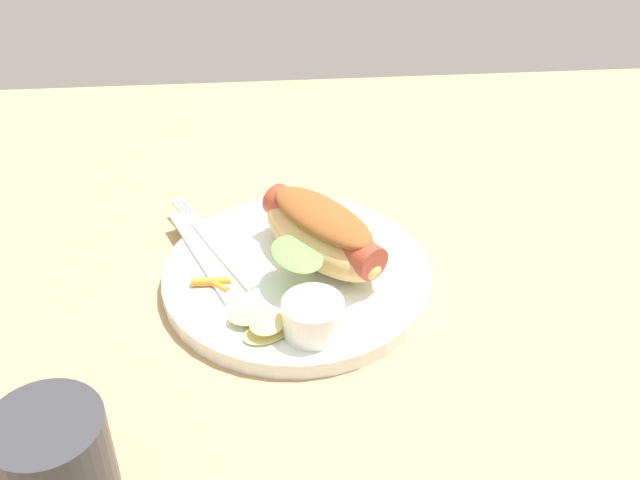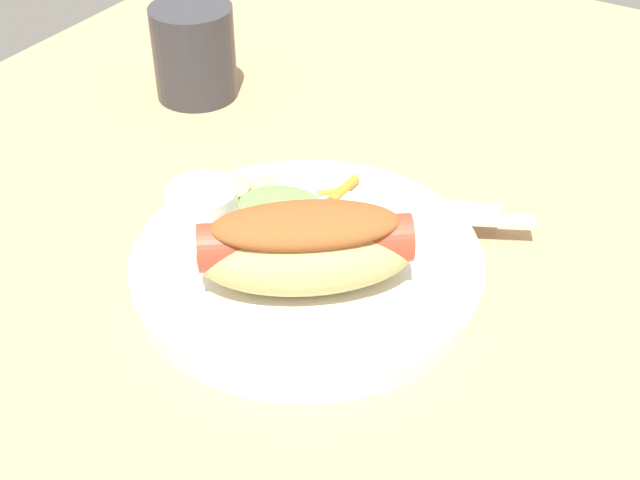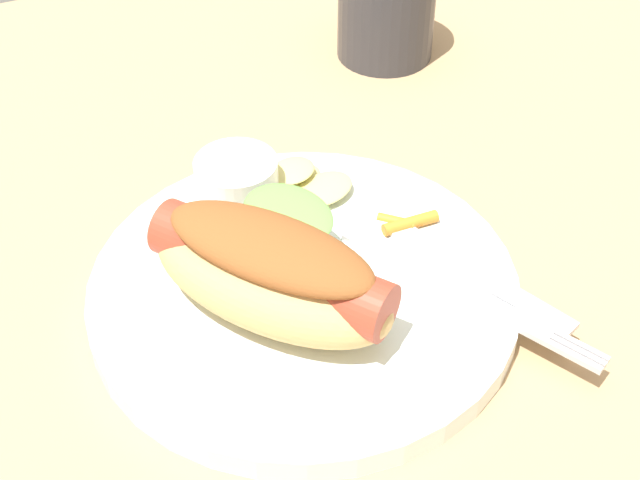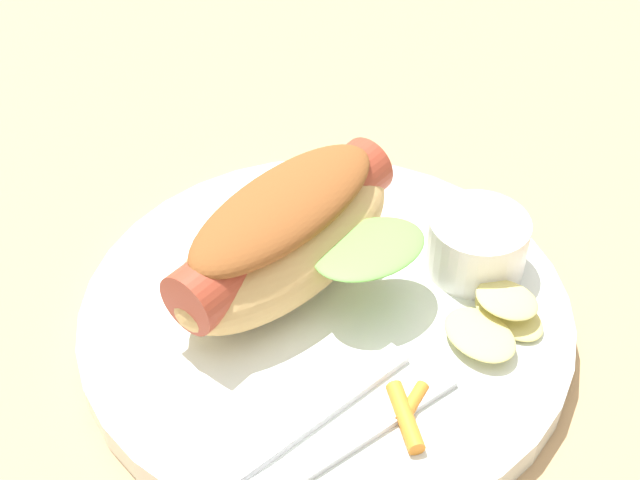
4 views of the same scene
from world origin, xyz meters
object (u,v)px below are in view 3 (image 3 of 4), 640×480
object	(u,v)px
plate	(298,291)
fork	(461,291)
hot_dog	(271,271)
sauce_ramekin	(237,182)
knife	(459,265)
chips_pile	(305,181)
drinking_cup	(387,5)
carrot_garnish	(406,222)

from	to	relation	value
plate	fork	world-z (taller)	fork
plate	hot_dog	xyz separation A→B (cm)	(-2.19, -1.58, 3.89)
sauce_ramekin	knife	size ratio (longest dim) A/B	0.34
knife	chips_pile	xyz separation A→B (cm)	(-5.40, 10.57, 0.48)
chips_pile	knife	bearing A→B (deg)	-62.94
sauce_ramekin	drinking_cup	bearing A→B (deg)	39.34
hot_dog	knife	bearing A→B (deg)	47.11
knife	drinking_cup	world-z (taller)	drinking_cup
sauce_ramekin	chips_pile	xyz separation A→B (cm)	(4.42, -0.57, -0.92)
plate	drinking_cup	distance (cm)	29.27
plate	knife	xyz separation A→B (cm)	(9.18, -2.86, 0.98)
plate	carrot_garnish	world-z (taller)	carrot_garnish
knife	carrot_garnish	world-z (taller)	carrot_garnish
hot_dog	drinking_cup	distance (cm)	31.64
hot_dog	sauce_ramekin	size ratio (longest dim) A/B	2.98
fork	knife	xyz separation A→B (cm)	(1.02, 1.95, -0.02)
plate	sauce_ramekin	distance (cm)	8.64
sauce_ramekin	chips_pile	size ratio (longest dim) A/B	0.86
sauce_ramekin	fork	distance (cm)	15.83
fork	chips_pile	size ratio (longest dim) A/B	2.59
knife	chips_pile	world-z (taller)	chips_pile
hot_dog	carrot_garnish	xyz separation A→B (cm)	(10.19, 3.23, -2.72)
plate	knife	bearing A→B (deg)	-17.28
carrot_garnish	drinking_cup	bearing A→B (deg)	66.11
sauce_ramekin	carrot_garnish	bearing A→B (deg)	-37.50
plate	knife	size ratio (longest dim) A/B	1.63
sauce_ramekin	fork	bearing A→B (deg)	-56.07
drinking_cup	knife	bearing A→B (deg)	-107.78
plate	knife	world-z (taller)	knife
knife	chips_pile	bearing A→B (deg)	-175.53
hot_dog	fork	distance (cm)	11.23
hot_dog	drinking_cup	world-z (taller)	drinking_cup
knife	hot_dog	bearing A→B (deg)	-119.01
plate	carrot_garnish	xyz separation A→B (cm)	(8.00, 1.66, 1.17)
sauce_ramekin	carrot_garnish	xyz separation A→B (cm)	(8.64, -6.63, -1.20)
hot_dog	chips_pile	distance (cm)	11.31
hot_dog	carrot_garnish	world-z (taller)	hot_dog
fork	knife	distance (cm)	2.20
fork	knife	bearing A→B (deg)	124.96
fork	drinking_cup	distance (cm)	29.61
fork	drinking_cup	world-z (taller)	drinking_cup
hot_dog	knife	size ratio (longest dim) A/B	1.01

